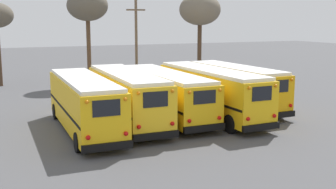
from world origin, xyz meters
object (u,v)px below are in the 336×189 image
(school_bus_4, at_px, (235,86))
(bare_tree_2, at_px, (87,7))
(school_bus_3, at_px, (210,91))
(school_bus_1, at_px, (126,96))
(school_bus_2, at_px, (165,93))
(utility_pole, at_px, (136,42))
(bare_tree_1, at_px, (200,11))
(school_bus_0, at_px, (84,102))

(school_bus_4, distance_m, bare_tree_2, 18.13)
(school_bus_3, bearing_deg, school_bus_1, 174.75)
(school_bus_2, bearing_deg, school_bus_4, 3.83)
(utility_pole, relative_size, bare_tree_1, 0.94)
(school_bus_1, height_order, bare_tree_2, bare_tree_2)
(school_bus_0, relative_size, bare_tree_2, 1.13)
(utility_pole, bearing_deg, school_bus_0, -120.91)
(school_bus_1, distance_m, bare_tree_1, 17.24)
(school_bus_4, height_order, utility_pole, utility_pole)
(school_bus_4, distance_m, utility_pole, 12.64)
(school_bus_0, bearing_deg, bare_tree_2, 75.15)
(school_bus_0, relative_size, utility_pole, 1.26)
(school_bus_2, relative_size, bare_tree_2, 1.19)
(school_bus_0, relative_size, school_bus_2, 0.95)
(bare_tree_2, bearing_deg, school_bus_0, -104.85)
(school_bus_2, distance_m, school_bus_3, 2.99)
(school_bus_1, distance_m, school_bus_3, 5.63)
(utility_pole, bearing_deg, school_bus_4, -75.80)
(school_bus_3, bearing_deg, school_bus_4, 26.57)
(school_bus_1, relative_size, bare_tree_2, 1.13)
(school_bus_0, bearing_deg, utility_pole, 59.09)
(school_bus_3, distance_m, bare_tree_2, 18.59)
(school_bus_3, bearing_deg, bare_tree_1, 64.59)
(bare_tree_1, bearing_deg, bare_tree_2, 152.33)
(school_bus_2, relative_size, bare_tree_1, 1.24)
(utility_pole, xyz_separation_m, bare_tree_1, (6.03, -1.17, 2.89))
(school_bus_1, xyz_separation_m, school_bus_2, (2.80, 0.51, -0.08))
(school_bus_2, relative_size, utility_pole, 1.33)
(school_bus_2, xyz_separation_m, bare_tree_1, (8.61, 11.19, 5.55))
(school_bus_1, xyz_separation_m, utility_pole, (5.38, 12.87, 2.58))
(utility_pole, xyz_separation_m, bare_tree_2, (-3.54, 3.85, 3.28))
(school_bus_0, height_order, school_bus_4, school_bus_0)
(school_bus_3, xyz_separation_m, bare_tree_2, (-3.77, 17.24, 5.84))
(school_bus_3, bearing_deg, school_bus_0, -178.07)
(school_bus_0, height_order, utility_pole, utility_pole)
(bare_tree_2, bearing_deg, utility_pole, -47.44)
(school_bus_1, relative_size, school_bus_3, 0.95)
(school_bus_1, bearing_deg, school_bus_3, -5.25)
(utility_pole, bearing_deg, school_bus_1, -112.69)
(school_bus_2, bearing_deg, utility_pole, 78.22)
(school_bus_2, height_order, utility_pole, utility_pole)
(bare_tree_1, relative_size, bare_tree_2, 0.96)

